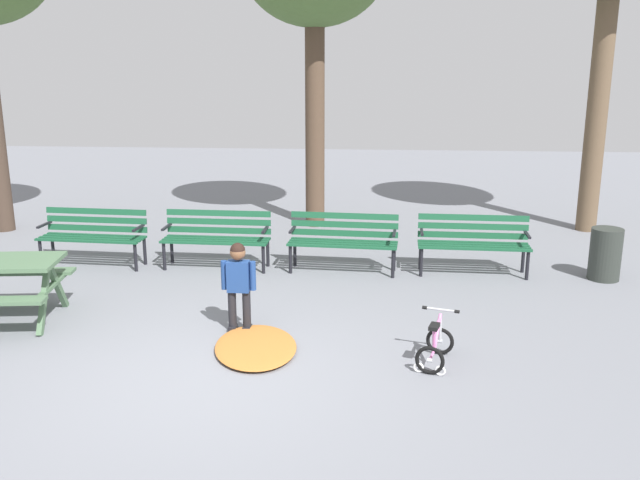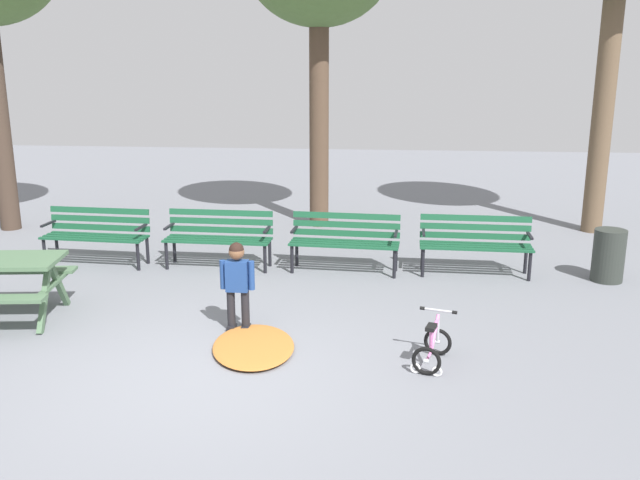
{
  "view_description": "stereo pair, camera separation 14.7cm",
  "coord_description": "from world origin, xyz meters",
  "px_view_note": "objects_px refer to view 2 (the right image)",
  "views": [
    {
      "loc": [
        1.62,
        -6.18,
        3.06
      ],
      "look_at": [
        0.95,
        2.22,
        0.85
      ],
      "focal_mm": 38.83,
      "sensor_mm": 36.0,
      "label": 1
    },
    {
      "loc": [
        1.77,
        -6.16,
        3.06
      ],
      "look_at": [
        0.95,
        2.22,
        0.85
      ],
      "focal_mm": 38.83,
      "sensor_mm": 36.0,
      "label": 2
    }
  ],
  "objects_px": {
    "park_bench_far_left": "(97,231)",
    "park_bench_right": "(345,237)",
    "child_standing": "(237,279)",
    "trash_bin": "(609,255)",
    "kids_bicycle": "(432,347)",
    "park_bench_far_right": "(475,240)",
    "park_bench_left": "(219,234)"
  },
  "relations": [
    {
      "from": "park_bench_far_left",
      "to": "park_bench_far_right",
      "type": "height_order",
      "value": "same"
    },
    {
      "from": "park_bench_far_right",
      "to": "trash_bin",
      "type": "xyz_separation_m",
      "value": [
        1.84,
        -0.15,
        -0.14
      ]
    },
    {
      "from": "park_bench_left",
      "to": "park_bench_right",
      "type": "height_order",
      "value": "same"
    },
    {
      "from": "park_bench_far_left",
      "to": "park_bench_right",
      "type": "height_order",
      "value": "same"
    },
    {
      "from": "park_bench_right",
      "to": "park_bench_far_right",
      "type": "height_order",
      "value": "same"
    },
    {
      "from": "park_bench_right",
      "to": "kids_bicycle",
      "type": "height_order",
      "value": "park_bench_right"
    },
    {
      "from": "trash_bin",
      "to": "park_bench_far_left",
      "type": "bearing_deg",
      "value": 178.98
    },
    {
      "from": "park_bench_left",
      "to": "child_standing",
      "type": "xyz_separation_m",
      "value": [
        0.82,
        -2.5,
        0.11
      ]
    },
    {
      "from": "park_bench_far_left",
      "to": "trash_bin",
      "type": "relative_size",
      "value": 2.18
    },
    {
      "from": "park_bench_far_right",
      "to": "child_standing",
      "type": "distance_m",
      "value": 3.89
    },
    {
      "from": "trash_bin",
      "to": "park_bench_far_right",
      "type": "bearing_deg",
      "value": 175.19
    },
    {
      "from": "park_bench_far_right",
      "to": "child_standing",
      "type": "height_order",
      "value": "child_standing"
    },
    {
      "from": "park_bench_far_left",
      "to": "kids_bicycle",
      "type": "distance_m",
      "value": 5.87
    },
    {
      "from": "park_bench_far_left",
      "to": "park_bench_far_right",
      "type": "xyz_separation_m",
      "value": [
        5.7,
        0.02,
        0.0
      ]
    },
    {
      "from": "park_bench_far_left",
      "to": "child_standing",
      "type": "relative_size",
      "value": 1.54
    },
    {
      "from": "park_bench_far_left",
      "to": "park_bench_far_right",
      "type": "distance_m",
      "value": 5.7
    },
    {
      "from": "park_bench_far_left",
      "to": "kids_bicycle",
      "type": "xyz_separation_m",
      "value": [
        4.9,
        -3.21,
        -0.31
      ]
    },
    {
      "from": "trash_bin",
      "to": "park_bench_right",
      "type": "bearing_deg",
      "value": 178.11
    },
    {
      "from": "park_bench_left",
      "to": "child_standing",
      "type": "height_order",
      "value": "child_standing"
    },
    {
      "from": "child_standing",
      "to": "trash_bin",
      "type": "bearing_deg",
      "value": 25.89
    },
    {
      "from": "child_standing",
      "to": "kids_bicycle",
      "type": "height_order",
      "value": "child_standing"
    },
    {
      "from": "park_bench_far_left",
      "to": "park_bench_far_right",
      "type": "relative_size",
      "value": 1.01
    },
    {
      "from": "park_bench_right",
      "to": "park_bench_far_right",
      "type": "relative_size",
      "value": 1.01
    },
    {
      "from": "park_bench_far_right",
      "to": "kids_bicycle",
      "type": "bearing_deg",
      "value": -103.86
    },
    {
      "from": "park_bench_far_left",
      "to": "trash_bin",
      "type": "xyz_separation_m",
      "value": [
        7.54,
        -0.13,
        -0.14
      ]
    },
    {
      "from": "park_bench_right",
      "to": "park_bench_far_right",
      "type": "xyz_separation_m",
      "value": [
        1.9,
        0.03,
        0.0
      ]
    },
    {
      "from": "child_standing",
      "to": "trash_bin",
      "type": "height_order",
      "value": "child_standing"
    },
    {
      "from": "park_bench_left",
      "to": "kids_bicycle",
      "type": "bearing_deg",
      "value": -47.15
    },
    {
      "from": "park_bench_left",
      "to": "park_bench_right",
      "type": "relative_size",
      "value": 0.99
    },
    {
      "from": "park_bench_far_left",
      "to": "park_bench_right",
      "type": "xyz_separation_m",
      "value": [
        3.8,
        -0.01,
        0.0
      ]
    },
    {
      "from": "child_standing",
      "to": "park_bench_far_left",
      "type": "bearing_deg",
      "value": 137.71
    },
    {
      "from": "child_standing",
      "to": "park_bench_far_right",
      "type": "bearing_deg",
      "value": 39.95
    }
  ]
}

